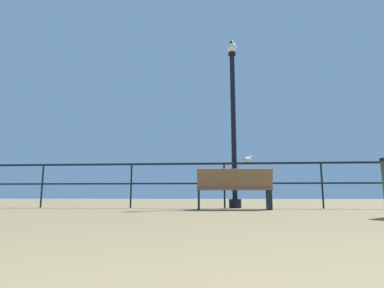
{
  "coord_description": "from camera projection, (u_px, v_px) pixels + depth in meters",
  "views": [
    {
      "loc": [
        -0.18,
        0.28,
        0.31
      ],
      "look_at": [
        -0.77,
        7.68,
        1.52
      ],
      "focal_mm": 29.45,
      "sensor_mm": 36.0,
      "label": 1
    }
  ],
  "objects": [
    {
      "name": "pier_railing",
      "position": [
        224.0,
        174.0,
        7.84
      ],
      "size": [
        23.61,
        0.05,
        1.12
      ],
      "color": "black",
      "rests_on": "ground_plane"
    },
    {
      "name": "bench_near_left",
      "position": [
        234.0,
        187.0,
        6.94
      ],
      "size": [
        1.68,
        0.77,
        0.89
      ],
      "color": "brown",
      "rests_on": "ground_plane"
    },
    {
      "name": "lamppost_center",
      "position": [
        233.0,
        119.0,
        8.25
      ],
      "size": [
        0.31,
        0.31,
        4.52
      ],
      "color": "black",
      "rests_on": "ground_plane"
    },
    {
      "name": "seagull_on_rail",
      "position": [
        248.0,
        159.0,
        7.87
      ],
      "size": [
        0.31,
        0.31,
        0.18
      ],
      "color": "silver",
      "rests_on": "pier_railing"
    }
  ]
}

